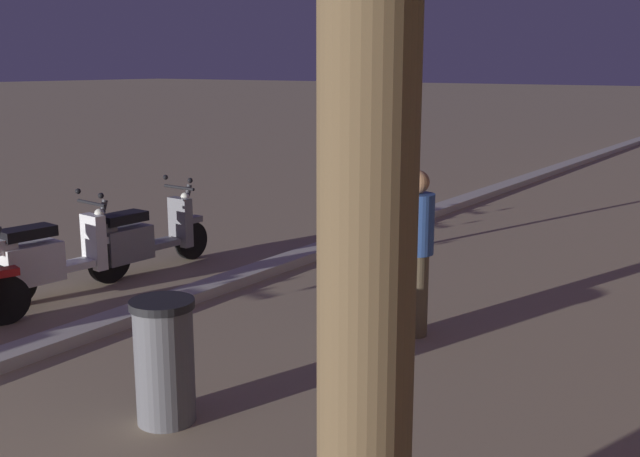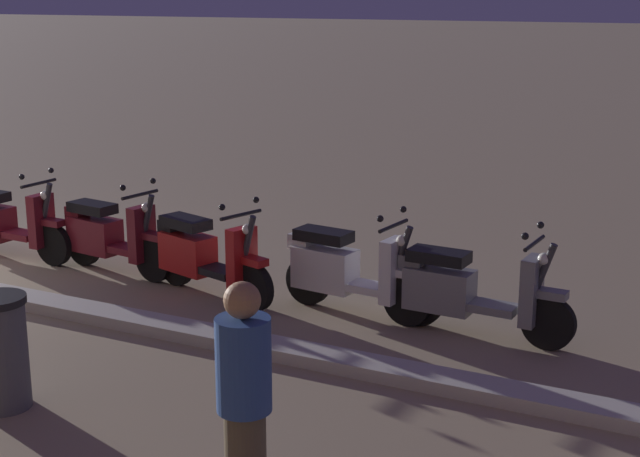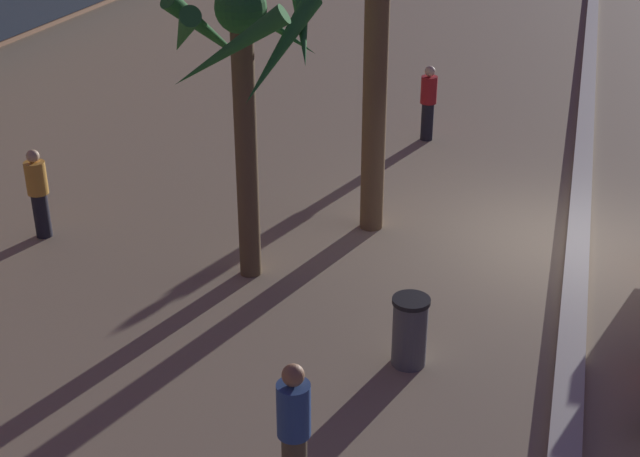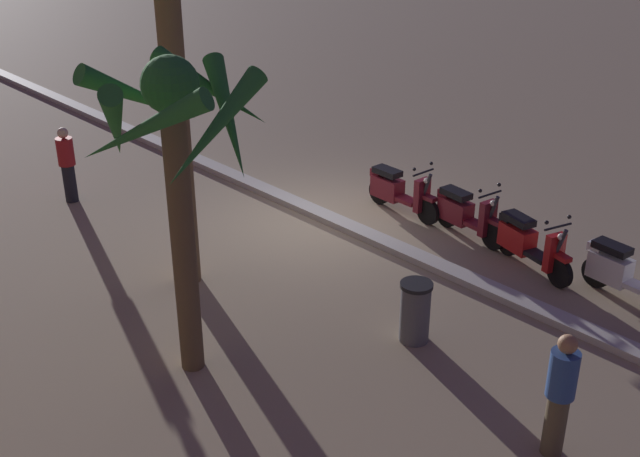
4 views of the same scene
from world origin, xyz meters
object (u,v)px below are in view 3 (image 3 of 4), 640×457
pedestrian_window_shopping (294,431)px  litter_bin (410,331)px  palm_tree_near_sign (244,60)px  pedestrian_strolling_near_curb (38,192)px  pedestrian_by_palm_tree (428,102)px

pedestrian_window_shopping → litter_bin: size_ratio=1.73×
palm_tree_near_sign → pedestrian_window_shopping: 5.44m
pedestrian_strolling_near_curb → litter_bin: size_ratio=1.59×
palm_tree_near_sign → litter_bin: size_ratio=4.60×
pedestrian_strolling_near_curb → pedestrian_by_palm_tree: bearing=-39.6°
palm_tree_near_sign → litter_bin: bearing=-121.4°
pedestrian_window_shopping → pedestrian_strolling_near_curb: (4.65, 5.84, -0.08)m
pedestrian_window_shopping → pedestrian_by_palm_tree: size_ratio=1.04×
litter_bin → pedestrian_by_palm_tree: bearing=8.5°
pedestrian_strolling_near_curb → litter_bin: pedestrian_strolling_near_curb is taller
palm_tree_near_sign → pedestrian_window_shopping: palm_tree_near_sign is taller
pedestrian_strolling_near_curb → litter_bin: bearing=-106.5°
palm_tree_near_sign → pedestrian_window_shopping: bearing=-154.6°
palm_tree_near_sign → pedestrian_strolling_near_curb: bearing=86.2°
pedestrian_strolling_near_curb → litter_bin: (-1.92, -6.49, -0.30)m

